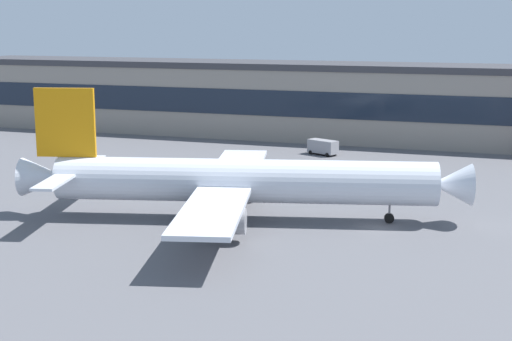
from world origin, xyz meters
TOP-DOWN VIEW (x-y plane):
  - ground_plane at (0.00, 0.00)m, footprint 600.00×600.00m
  - terminal_building at (0.00, 60.35)m, footprint 197.02×16.08m
  - airliner at (-15.68, -2.43)m, footprint 50.81×43.87m
  - crew_van at (-16.73, 42.23)m, footprint 5.64×4.19m

SIDE VIEW (x-z plane):
  - ground_plane at x=0.00m, z-range 0.00..0.00m
  - crew_van at x=-16.73m, z-range 0.18..2.73m
  - airliner at x=-15.68m, z-range -2.91..12.03m
  - terminal_building at x=0.00m, z-range 0.02..14.59m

